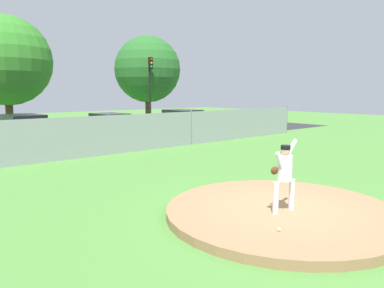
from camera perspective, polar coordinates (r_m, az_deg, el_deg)
The scene contains 12 objects.
ground_plane at distance 12.96m, azimuth -8.26°, elevation -4.43°, with size 80.00×80.00×0.00m, color #4C8438.
asphalt_strip at distance 20.55m, azimuth -21.07°, elevation -0.23°, with size 44.00×7.00×0.01m, color #2B2B2D.
pitchers_mound at distance 8.65m, azimuth 13.93°, elevation -10.34°, with size 5.28×5.28×0.19m, color #99704C.
pitcher_youth at distance 8.13m, azimuth 14.34°, elevation -4.21°, with size 0.78×0.32×1.60m.
baseball at distance 7.25m, azimuth 13.52°, elevation -12.90°, with size 0.07×0.07×0.07m, color white.
chainlink_fence at distance 16.29m, azimuth -15.89°, elevation 1.10°, with size 29.08×0.07×1.88m.
parked_car_teal at distance 22.20m, azimuth -12.78°, elevation 2.64°, with size 1.90×4.14×1.56m.
parked_car_burgundy at distance 20.29m, azimuth -24.95°, elevation 1.72°, with size 1.97×4.29×1.69m.
parked_car_charcoal at distance 24.47m, azimuth -1.49°, elevation 3.41°, with size 2.04×4.34×1.64m.
traffic_light_far at distance 28.68m, azimuth -6.60°, elevation 9.87°, with size 0.28×0.46×5.46m.
tree_broad_right at distance 26.68m, azimuth -27.25°, elevation 11.56°, with size 5.75×5.75×7.69m.
tree_bushy_near at distance 32.10m, azimuth -7.00°, elevation 11.55°, with size 5.66×5.66×7.58m.
Camera 1 is at (-6.73, -4.71, 2.80)m, focal length 33.89 mm.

